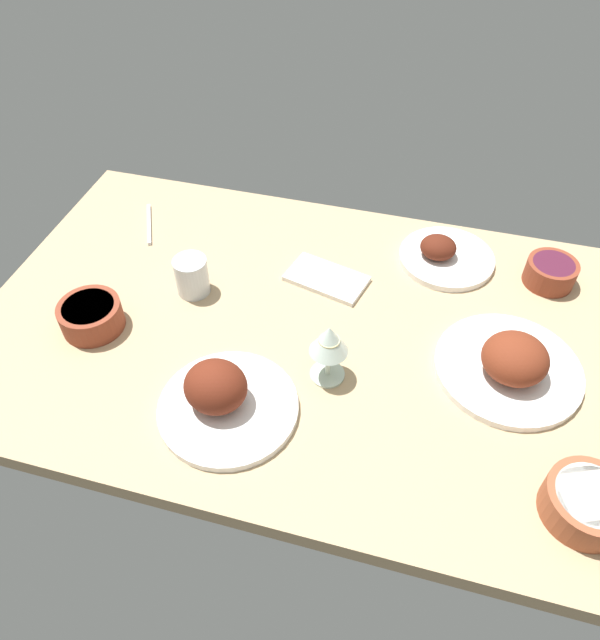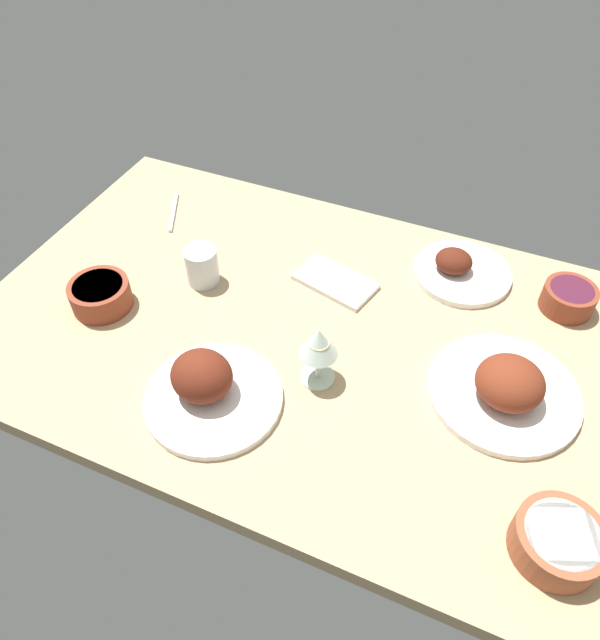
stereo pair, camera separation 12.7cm
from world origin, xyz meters
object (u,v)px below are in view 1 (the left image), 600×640
Objects in this scene: bowl_sauce at (91,315)px; fork_loose at (149,224)px; folded_napkin at (327,279)px; wine_glass at (329,342)px; plate_far_side at (222,397)px; bowl_cream at (587,503)px; bowl_onions at (551,272)px; plate_center_main at (511,364)px; water_tumbler at (192,276)px; plate_near_viewer at (444,255)px.

bowl_sauce reaches higher than fork_loose.
folded_napkin is 49.87cm from fork_loose.
plate_far_side is at bearing 36.89° from wine_glass.
folded_napkin is at bearing -39.38° from bowl_cream.
fork_loose is at bearing -27.16° from bowl_cream.
bowl_onions reaches higher than folded_napkin.
folded_napkin is at bearing -22.89° from plate_center_main.
water_tumbler is at bearing -24.42° from wine_glass.
wine_glass is at bearing -148.47° from fork_loose.
wine_glass is at bearing 65.54° from plate_near_viewer.
fork_loose is at bearing -51.81° from plate_far_side.
plate_near_viewer reaches higher than folded_napkin.
plate_near_viewer is at bearing -123.61° from plate_far_side.
bowl_sauce is at bearing 30.47° from plate_near_viewer.
plate_far_side is 22.65cm from wine_glass.
plate_far_side is at bearing -167.64° from fork_loose.
wine_glass is (47.64, -17.31, 6.60)cm from bowl_cream.
bowl_onions is at bearing -162.81° from water_tumbler.
plate_far_side reaches higher than water_tumbler.
bowl_onions is 103.25cm from bowl_sauce.
bowl_onions is 51.53cm from folded_napkin.
plate_near_viewer is 29.31cm from folded_napkin.
plate_near_viewer is 24.31cm from bowl_onions.
folded_napkin is at bearing -76.27° from wine_glass.
wine_glass is at bearing 155.58° from water_tumbler.
plate_near_viewer is at bearing -63.21° from plate_center_main.
plate_near_viewer is 1.98× the size of bowl_onions.
folded_napkin reaches higher than fork_loose.
plate_near_viewer reaches higher than bowl_cream.
wine_glass is 29.56cm from folded_napkin.
water_tumbler is at bearing -21.90° from bowl_cream.
fork_loose is (38.39, -48.80, -3.22)cm from plate_far_side.
plate_center_main is 29.80cm from bowl_cream.
folded_napkin is at bearing 29.23° from plate_near_viewer.
bowl_sauce reaches higher than folded_napkin.
bowl_cream is at bearing 140.62° from folded_napkin.
bowl_onions is 0.82× the size of wine_glass.
plate_center_main is 87.44cm from bowl_sauce.
bowl_onions is at bearing 176.96° from plate_near_viewer.
plate_near_viewer is 74.93cm from fork_loose.
bowl_cream is at bearing 115.10° from plate_center_main.
plate_far_side is (36.30, 54.61, 1.81)cm from plate_near_viewer.
wine_glass is (18.90, 41.55, 8.12)cm from plate_near_viewer.
bowl_onions is 0.86× the size of bowl_sauce.
plate_far_side reaches higher than folded_napkin.
plate_near_viewer is 1.37× the size of fork_loose.
wine_glass is (43.14, 40.26, 6.80)cm from bowl_onions.
plate_far_side is 41.83cm from folded_napkin.
water_tumbler is 0.54× the size of fork_loose.
plate_near_viewer is at bearing -150.77° from folded_napkin.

